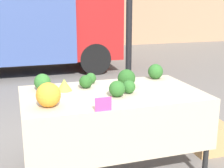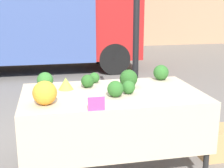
% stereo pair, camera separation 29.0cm
% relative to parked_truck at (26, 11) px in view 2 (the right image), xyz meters
% --- Properties ---
extents(tent_pole, '(0.07, 0.07, 2.77)m').
position_rel_parked_truck_xyz_m(tent_pole, '(1.45, -4.36, -0.06)').
color(tent_pole, black).
rests_on(tent_pole, ground_plane).
extents(parked_truck, '(4.94, 2.02, 2.71)m').
position_rel_parked_truck_xyz_m(parked_truck, '(0.00, 0.00, 0.00)').
color(parked_truck, '#384C84').
rests_on(parked_truck, ground_plane).
extents(market_table, '(1.67, 0.99, 0.81)m').
position_rel_parked_truck_xyz_m(market_table, '(1.03, -5.12, -0.73)').
color(market_table, tan).
rests_on(market_table, ground_plane).
extents(orange_cauliflower, '(0.20, 0.20, 0.20)m').
position_rel_parked_truck_xyz_m(orange_cauliflower, '(0.42, -5.30, -0.53)').
color(orange_cauliflower, orange).
rests_on(orange_cauliflower, market_table).
extents(romanesco_head, '(0.14, 0.14, 0.12)m').
position_rel_parked_truck_xyz_m(romanesco_head, '(0.61, -4.86, -0.58)').
color(romanesco_head, '#93B238').
rests_on(romanesco_head, market_table).
extents(broccoli_head_0, '(0.15, 0.15, 0.15)m').
position_rel_parked_truck_xyz_m(broccoli_head_0, '(1.04, -5.20, -0.56)').
color(broccoli_head_0, '#285B23').
rests_on(broccoli_head_0, market_table).
extents(broccoli_head_1, '(0.16, 0.16, 0.16)m').
position_rel_parked_truck_xyz_m(broccoli_head_1, '(0.42, -4.77, -0.55)').
color(broccoli_head_1, '#2D6628').
rests_on(broccoli_head_1, market_table).
extents(broccoli_head_2, '(0.17, 0.17, 0.17)m').
position_rel_parked_truck_xyz_m(broccoli_head_2, '(1.65, -4.68, -0.55)').
color(broccoli_head_2, '#285B23').
rests_on(broccoli_head_2, market_table).
extents(broccoli_head_3, '(0.18, 0.18, 0.18)m').
position_rel_parked_truck_xyz_m(broccoli_head_3, '(1.23, -4.90, -0.55)').
color(broccoli_head_3, '#23511E').
rests_on(broccoli_head_3, market_table).
extents(broccoli_head_4, '(0.12, 0.12, 0.12)m').
position_rel_parked_truck_xyz_m(broccoli_head_4, '(1.17, -5.13, -0.57)').
color(broccoli_head_4, '#285B23').
rests_on(broccoli_head_4, market_table).
extents(broccoli_head_5, '(0.11, 0.11, 0.11)m').
position_rel_parked_truck_xyz_m(broccoli_head_5, '(0.92, -4.67, -0.58)').
color(broccoli_head_5, '#285B23').
rests_on(broccoli_head_5, market_table).
extents(broccoli_head_6, '(0.13, 0.13, 0.13)m').
position_rel_parked_truck_xyz_m(broccoli_head_6, '(0.83, -4.83, -0.57)').
color(broccoli_head_6, '#23511E').
rests_on(broccoli_head_6, market_table).
extents(price_sign, '(0.13, 0.01, 0.11)m').
position_rel_parked_truck_xyz_m(price_sign, '(0.81, -5.53, -0.58)').
color(price_sign, '#E53D84').
rests_on(price_sign, market_table).
extents(produce_crate, '(0.38, 0.31, 0.33)m').
position_rel_parked_truck_xyz_m(produce_crate, '(2.19, -5.01, -1.28)').
color(produce_crate, tan).
rests_on(produce_crate, ground_plane).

